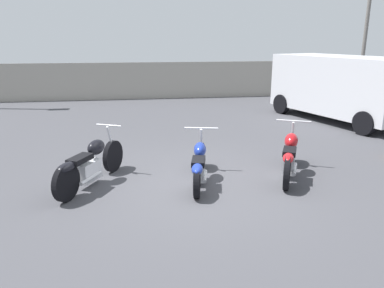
% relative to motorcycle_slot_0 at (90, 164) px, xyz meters
% --- Properties ---
extents(ground_plane, '(60.00, 60.00, 0.00)m').
position_rel_motorcycle_slot_0_xyz_m(ground_plane, '(1.98, -0.23, -0.43)').
color(ground_plane, '#424247').
extents(fence_back, '(40.00, 0.04, 1.65)m').
position_rel_motorcycle_slot_0_xyz_m(fence_back, '(1.98, 10.36, 0.40)').
color(fence_back, '#9E998E').
rests_on(fence_back, ground_plane).
extents(motorcycle_slot_0, '(1.11, 2.03, 1.03)m').
position_rel_motorcycle_slot_0_xyz_m(motorcycle_slot_0, '(0.00, 0.00, 0.00)').
color(motorcycle_slot_0, black).
rests_on(motorcycle_slot_0, ground_plane).
extents(motorcycle_slot_1, '(0.79, 2.05, 0.93)m').
position_rel_motorcycle_slot_0_xyz_m(motorcycle_slot_1, '(2.06, -0.15, -0.04)').
color(motorcycle_slot_1, black).
rests_on(motorcycle_slot_1, ground_plane).
extents(motorcycle_slot_2, '(1.13, 1.97, 1.02)m').
position_rel_motorcycle_slot_0_xyz_m(motorcycle_slot_2, '(3.90, -0.09, 0.01)').
color(motorcycle_slot_2, black).
rests_on(motorcycle_slot_2, ground_plane).
extents(parked_van, '(3.36, 5.18, 2.13)m').
position_rel_motorcycle_slot_0_xyz_m(parked_van, '(7.65, 4.78, 0.76)').
color(parked_van, silver).
rests_on(parked_van, ground_plane).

